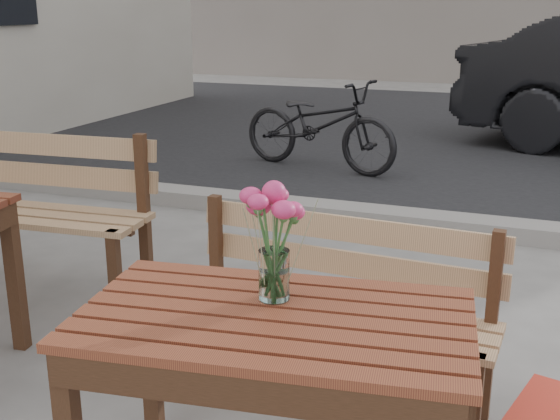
{
  "coord_description": "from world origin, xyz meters",
  "views": [
    {
      "loc": [
        0.6,
        -1.77,
        1.54
      ],
      "look_at": [
        -0.09,
        0.09,
        0.96
      ],
      "focal_mm": 45.0,
      "sensor_mm": 36.0,
      "label": 1
    }
  ],
  "objects": [
    {
      "name": "bicycle",
      "position": [
        -1.36,
        4.55,
        0.43
      ],
      "size": [
        1.73,
        0.95,
        0.86
      ],
      "primitive_type": "imported",
      "rotation": [
        0.0,
        0.0,
        1.33
      ],
      "color": "black",
      "rests_on": "ground"
    },
    {
      "name": "main_vase",
      "position": [
        -0.09,
        0.04,
        0.92
      ],
      "size": [
        0.2,
        0.2,
        0.36
      ],
      "color": "white",
      "rests_on": "main_table"
    },
    {
      "name": "main_table",
      "position": [
        -0.06,
        -0.06,
        0.58
      ],
      "size": [
        1.2,
        0.79,
        0.69
      ],
      "rotation": [
        0.0,
        0.0,
        0.13
      ],
      "color": "#5E2618",
      "rests_on": "ground"
    },
    {
      "name": "second_bench",
      "position": [
        -1.98,
        1.16,
        0.56
      ],
      "size": [
        1.51,
        0.55,
        0.92
      ],
      "rotation": [
        0.0,
        0.0,
        0.07
      ],
      "color": "#9C7550",
      "rests_on": "ground"
    },
    {
      "name": "main_bench",
      "position": [
        -0.07,
        0.68,
        0.48
      ],
      "size": [
        1.28,
        0.45,
        0.78
      ],
      "rotation": [
        0.0,
        0.0,
        -0.06
      ],
      "color": "#9C7550",
      "rests_on": "ground"
    },
    {
      "name": "street",
      "position": [
        0.0,
        5.06,
        0.03
      ],
      "size": [
        30.0,
        8.12,
        0.12
      ],
      "color": "black",
      "rests_on": "ground"
    }
  ]
}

